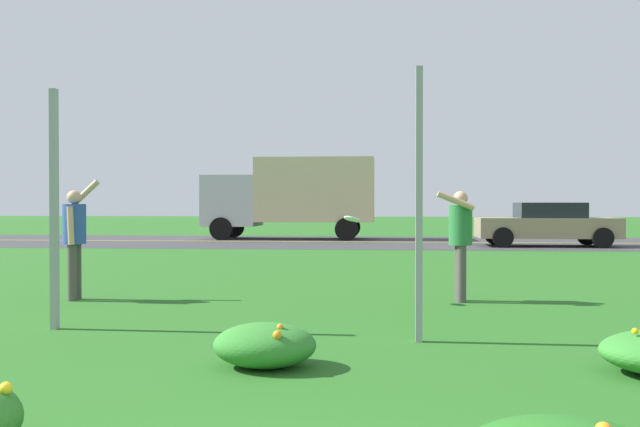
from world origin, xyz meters
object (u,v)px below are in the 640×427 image
(car_tan_center_left, at_px, (547,224))
(box_truck_silver, at_px, (293,194))
(sign_post_near_path, at_px, (54,209))
(person_thrower_blue_shirt, at_px, (75,234))
(sign_post_by_roadside, at_px, (419,204))
(person_catcher_green_shirt, at_px, (460,235))
(frisbee_white, at_px, (352,219))

(car_tan_center_left, height_order, box_truck_silver, box_truck_silver)
(sign_post_near_path, relative_size, person_thrower_blue_shirt, 1.52)
(box_truck_silver, bearing_deg, person_thrower_blue_shirt, -92.95)
(sign_post_by_roadside, height_order, person_catcher_green_shirt, sign_post_by_roadside)
(box_truck_silver, bearing_deg, person_catcher_green_shirt, -74.68)
(sign_post_by_roadside, relative_size, person_thrower_blue_shirt, 1.59)
(person_thrower_blue_shirt, relative_size, frisbee_white, 7.33)
(sign_post_by_roadside, bearing_deg, person_catcher_green_shirt, 76.54)
(car_tan_center_left, relative_size, box_truck_silver, 0.67)
(frisbee_white, xyz_separation_m, box_truck_silver, (-3.20, 17.71, 0.59))
(person_catcher_green_shirt, bearing_deg, frisbee_white, -169.02)
(frisbee_white, relative_size, car_tan_center_left, 0.05)
(sign_post_by_roadside, xyz_separation_m, frisbee_white, (-0.83, 2.77, -0.22))
(box_truck_silver, bearing_deg, frisbee_white, -79.75)
(frisbee_white, height_order, box_truck_silver, box_truck_silver)
(car_tan_center_left, bearing_deg, person_thrower_blue_shirt, -125.46)
(sign_post_by_roadside, bearing_deg, sign_post_near_path, 174.98)
(sign_post_near_path, bearing_deg, person_catcher_green_shirt, 29.24)
(person_thrower_blue_shirt, relative_size, box_truck_silver, 0.27)
(sign_post_near_path, distance_m, frisbee_white, 4.08)
(sign_post_near_path, relative_size, box_truck_silver, 0.41)
(car_tan_center_left, distance_m, box_truck_silver, 9.85)
(sign_post_near_path, distance_m, sign_post_by_roadside, 4.13)
(sign_post_by_roadside, relative_size, person_catcher_green_shirt, 1.76)
(sign_post_near_path, height_order, sign_post_by_roadside, sign_post_by_roadside)
(sign_post_by_roadside, relative_size, frisbee_white, 11.62)
(sign_post_by_roadside, xyz_separation_m, box_truck_silver, (-4.03, 20.49, 0.38))
(frisbee_white, bearing_deg, car_tan_center_left, 67.30)
(frisbee_white, relative_size, box_truck_silver, 0.04)
(sign_post_by_roadside, height_order, frisbee_white, sign_post_by_roadside)
(person_catcher_green_shirt, distance_m, frisbee_white, 1.61)
(person_catcher_green_shirt, height_order, frisbee_white, person_catcher_green_shirt)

